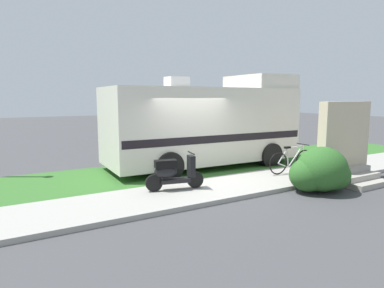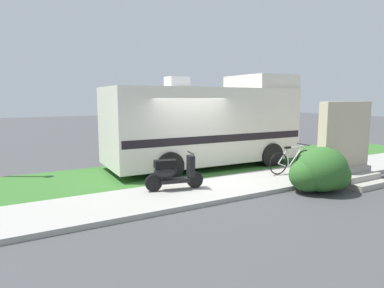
{
  "view_description": "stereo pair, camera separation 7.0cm",
  "coord_description": "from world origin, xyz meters",
  "views": [
    {
      "loc": [
        -5.13,
        -8.45,
        2.5
      ],
      "look_at": [
        -0.02,
        0.3,
        1.1
      ],
      "focal_mm": 31.19,
      "sensor_mm": 36.0,
      "label": 1
    },
    {
      "loc": [
        -5.07,
        -8.48,
        2.5
      ],
      "look_at": [
        -0.02,
        0.3,
        1.1
      ],
      "focal_mm": 31.19,
      "sensor_mm": 36.0,
      "label": 2
    }
  ],
  "objects": [
    {
      "name": "porch_steps",
      "position": [
        3.82,
        -2.29,
        0.97
      ],
      "size": [
        2.0,
        1.26,
        2.4
      ],
      "color": "#9E998E",
      "rests_on": "ground"
    },
    {
      "name": "motorhome_rv",
      "position": [
        1.3,
        1.6,
        1.59
      ],
      "size": [
        6.93,
        2.83,
        3.35
      ],
      "color": "silver",
      "rests_on": "ground"
    },
    {
      "name": "sidewalk",
      "position": [
        0.0,
        -1.2,
        0.06
      ],
      "size": [
        24.0,
        2.0,
        0.12
      ],
      "color": "#9E9B93",
      "rests_on": "ground"
    },
    {
      "name": "bottle_green",
      "position": [
        4.37,
        -0.61,
        0.25
      ],
      "size": [
        0.07,
        0.07,
        0.3
      ],
      "color": "brown",
      "rests_on": "ground"
    },
    {
      "name": "ground_plane",
      "position": [
        0.0,
        0.0,
        0.0
      ],
      "size": [
        80.0,
        80.0,
        0.0
      ],
      "primitive_type": "plane",
      "color": "#424244"
    },
    {
      "name": "grass_strip",
      "position": [
        0.0,
        1.5,
        0.04
      ],
      "size": [
        24.0,
        3.4,
        0.08
      ],
      "color": "#336628",
      "rests_on": "ground"
    },
    {
      "name": "pickup_truck_near",
      "position": [
        5.37,
        6.23,
        0.94
      ],
      "size": [
        5.37,
        2.48,
        1.75
      ],
      "color": "silver",
      "rests_on": "ground"
    },
    {
      "name": "scooter",
      "position": [
        -1.29,
        -0.87,
        0.58
      ],
      "size": [
        1.55,
        0.6,
        0.97
      ],
      "color": "black",
      "rests_on": "ground"
    },
    {
      "name": "bicycle",
      "position": [
        2.9,
        -1.01,
        0.51
      ],
      "size": [
        1.8,
        0.52,
        0.91
      ],
      "color": "black",
      "rests_on": "ground"
    },
    {
      "name": "bush_by_porch",
      "position": [
        2.2,
        -2.69,
        0.56
      ],
      "size": [
        1.68,
        1.26,
        1.19
      ],
      "color": "#2D6026",
      "rests_on": "ground"
    }
  ]
}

